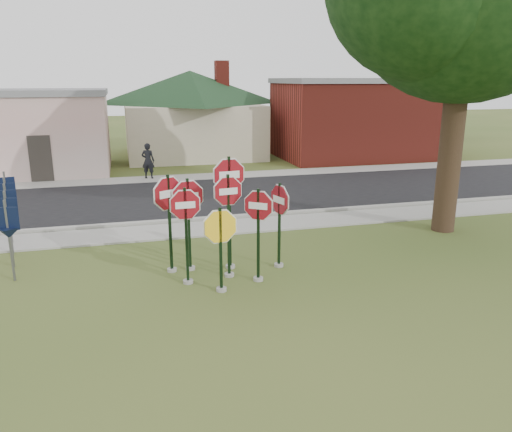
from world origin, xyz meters
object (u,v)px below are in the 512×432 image
object	(u,v)px
stop_sign_left	(186,224)
pedestrian	(148,161)
stop_sign_yellow	(220,240)
stop_sign_center	(228,213)

from	to	relation	value
stop_sign_left	pedestrian	bearing A→B (deg)	90.73
stop_sign_yellow	pedestrian	size ratio (longest dim) A/B	1.23
stop_sign_center	stop_sign_left	distance (m)	1.06
stop_sign_center	stop_sign_yellow	bearing A→B (deg)	-113.57
stop_sign_left	pedestrian	size ratio (longest dim) A/B	1.42
stop_sign_center	pedestrian	bearing A→B (deg)	95.27
stop_sign_center	pedestrian	world-z (taller)	stop_sign_center
stop_sign_center	stop_sign_left	xyz separation A→B (m)	(-1.04, -0.17, -0.15)
pedestrian	stop_sign_yellow	bearing A→B (deg)	112.86
stop_sign_left	stop_sign_yellow	bearing A→B (deg)	-43.85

